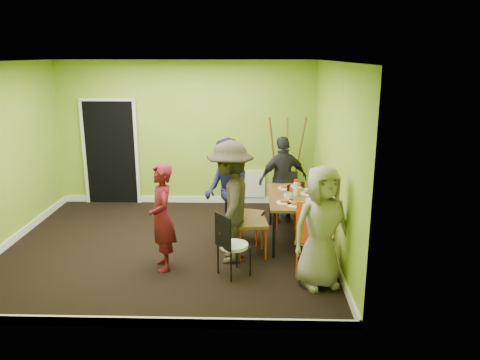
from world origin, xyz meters
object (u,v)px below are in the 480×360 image
Objects in this scene: chair_bentwood at (230,242)px; thermos at (296,189)px; person_left_near at (230,202)px; person_left_far at (227,192)px; chair_left_far at (244,208)px; orange_bottle at (291,189)px; person_standing at (162,217)px; person_back_end at (283,180)px; person_front_end at (322,227)px; chair_left_near at (245,216)px; dining_table at (297,199)px; easel at (286,163)px; blue_bottle at (315,195)px; chair_back_end at (286,188)px; chair_front_end at (314,234)px.

thermos reaches higher than chair_bentwood.
chair_bentwood is at bearing 7.10° from person_left_near.
person_left_near is (0.09, -0.67, 0.04)m from person_left_far.
thermos is (0.81, 0.04, 0.31)m from chair_left_far.
person_standing reaches higher than orange_bottle.
chair_left_far is 4.27× the size of thermos.
person_left_near is 1.14× the size of person_back_end.
chair_left_near is at bearing 118.29° from person_front_end.
dining_table is 1.38× the size of chair_left_near.
easel is 1.02× the size of person_left_near.
person_standing is 1.28m from person_left_far.
person_standing is at bearing -160.69° from blue_bottle.
blue_bottle is at bearing 92.10° from chair_left_far.
person_back_end is at bearing 96.97° from orange_bottle.
person_left_far is 1.35m from person_back_end.
chair_bentwood is 0.56× the size of person_front_end.
thermos reaches higher than chair_back_end.
blue_bottle is at bearing -48.40° from thermos.
orange_bottle is at bearing 131.53° from chair_left_near.
person_back_end is (-0.41, 1.18, -0.09)m from blue_bottle.
orange_bottle is 1.35m from person_left_near.
thermos is 1.08× the size of blue_bottle.
thermos is at bearing 73.59° from person_left_far.
dining_table is at bearing 104.89° from chair_bentwood.
chair_left_near is at bearing 45.52° from person_back_end.
easel reaches higher than blue_bottle.
person_front_end reaches higher than blue_bottle.
orange_bottle is at bearing 75.76° from person_back_end.
person_standing reaches higher than blue_bottle.
easel is 1.52m from orange_bottle.
person_left_far reaches higher than orange_bottle.
person_left_far is (-1.11, -0.10, 0.14)m from dining_table.
person_standing is at bearing -150.89° from thermos.
dining_table is 1.12m from person_left_far.
person_standing is at bearing -61.82° from person_left_far.
chair_left_near is 0.63m from person_left_far.
chair_left_far is 0.62× the size of person_front_end.
dining_table is 0.89m from person_back_end.
chair_bentwood is 0.51× the size of person_left_near.
easel is at bearing 92.10° from dining_table.
person_left_near reaches higher than person_back_end.
person_left_near reaches higher than chair_front_end.
person_left_far is (0.83, 0.97, 0.09)m from person_standing.
chair_front_end is at bearing 52.83° from chair_bentwood.
easel is at bearing 91.16° from thermos.
person_standing reaches higher than thermos.
chair_front_end is 2.18m from person_back_end.
chair_front_end is 0.62× the size of person_left_near.
chair_bentwood is at bearing 58.69° from person_standing.
chair_back_end is at bearing 93.38° from orange_bottle.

